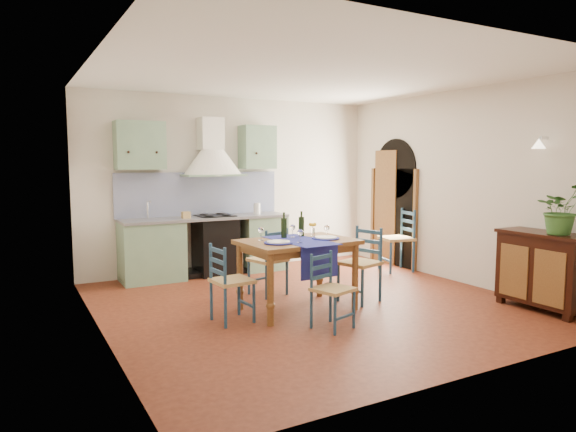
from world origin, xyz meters
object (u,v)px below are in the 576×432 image
Objects in this scene: dining_table at (298,248)px; chair_near at (331,290)px; sideboard at (543,268)px; potted_plant at (561,209)px.

chair_near is (-0.04, -0.76, -0.33)m from dining_table.
dining_table reaches higher than sideboard.
dining_table is at bearing 147.41° from potted_plant.
dining_table is 2.36× the size of potted_plant.
dining_table is 0.82m from chair_near.
dining_table is at bearing 151.09° from sideboard.
sideboard is at bearing -14.20° from chair_near.
sideboard is at bearing -28.91° from dining_table.
sideboard reaches higher than chair_near.
chair_near is 0.76× the size of sideboard.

